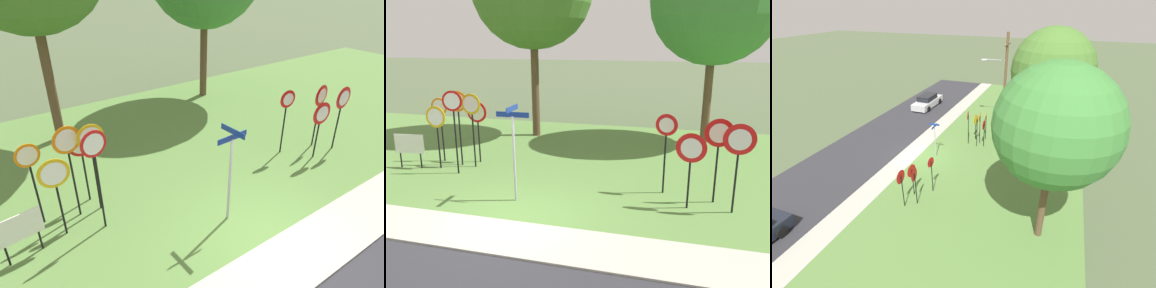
# 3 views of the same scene
# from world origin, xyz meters

# --- Properties ---
(ground_plane) EXTENTS (160.00, 160.00, 0.00)m
(ground_plane) POSITION_xyz_m (0.00, 0.00, 0.00)
(ground_plane) COLOR #4C5B3D
(sidewalk_strip) EXTENTS (44.00, 1.60, 0.06)m
(sidewalk_strip) POSITION_xyz_m (0.00, -0.80, 0.03)
(sidewalk_strip) COLOR #ADAA9E
(sidewalk_strip) RESTS_ON ground_plane
(grass_median) EXTENTS (44.00, 12.00, 0.04)m
(grass_median) POSITION_xyz_m (0.00, 6.00, 0.02)
(grass_median) COLOR #567F3D
(grass_median) RESTS_ON ground_plane
(stop_sign_near_left) EXTENTS (0.74, 0.13, 2.76)m
(stop_sign_near_left) POSITION_xyz_m (-3.61, 3.79, 2.06)
(stop_sign_near_left) COLOR black
(stop_sign_near_left) RESTS_ON grass_median
(stop_sign_near_right) EXTENTS (0.77, 0.09, 2.27)m
(stop_sign_near_right) POSITION_xyz_m (-4.17, 3.24, 1.69)
(stop_sign_near_right) COLOR black
(stop_sign_near_right) RESTS_ON grass_median
(stop_sign_far_left) EXTENTS (0.68, 0.16, 2.89)m
(stop_sign_far_left) POSITION_xyz_m (-3.23, 2.90, 2.13)
(stop_sign_far_left) COLOR black
(stop_sign_far_left) RESTS_ON grass_median
(stop_sign_far_center) EXTENTS (0.63, 0.12, 2.44)m
(stop_sign_far_center) POSITION_xyz_m (-4.54, 4.04, 1.78)
(stop_sign_far_center) COLOR black
(stop_sign_far_center) RESTS_ON grass_median
(stop_sign_far_right) EXTENTS (0.73, 0.09, 2.68)m
(stop_sign_far_right) POSITION_xyz_m (-3.03, 3.72, 2.00)
(stop_sign_far_right) COLOR black
(stop_sign_far_right) RESTS_ON grass_median
(stop_sign_center_tall) EXTENTS (0.79, 0.09, 2.33)m
(stop_sign_center_tall) POSITION_xyz_m (-3.15, 4.29, 1.74)
(stop_sign_center_tall) COLOR black
(stop_sign_center_tall) RESTS_ON grass_median
(yield_sign_near_left) EXTENTS (0.80, 0.12, 2.44)m
(yield_sign_near_left) POSITION_xyz_m (5.19, 2.61, 1.87)
(yield_sign_near_left) COLOR black
(yield_sign_near_left) RESTS_ON grass_median
(yield_sign_near_right) EXTENTS (0.64, 0.14, 2.44)m
(yield_sign_near_right) POSITION_xyz_m (3.76, 2.96, 1.84)
(yield_sign_near_right) COLOR black
(yield_sign_near_right) RESTS_ON grass_median
(yield_sign_far_left) EXTENTS (0.81, 0.13, 2.13)m
(yield_sign_far_left) POSITION_xyz_m (4.47, 2.00, 1.61)
(yield_sign_far_left) COLOR black
(yield_sign_far_left) RESTS_ON grass_median
(yield_sign_far_right) EXTENTS (0.83, 0.10, 2.45)m
(yield_sign_far_right) POSITION_xyz_m (5.64, 2.02, 1.87)
(yield_sign_far_right) COLOR black
(yield_sign_far_right) RESTS_ON grass_median
(street_name_post) EXTENTS (0.96, 0.82, 2.77)m
(street_name_post) POSITION_xyz_m (-0.32, 1.28, 1.70)
(street_name_post) COLOR #9EA0A8
(street_name_post) RESTS_ON grass_median
(notice_board) EXTENTS (1.09, 0.19, 1.25)m
(notice_board) POSITION_xyz_m (-5.21, 3.02, 0.87)
(notice_board) COLOR black
(notice_board) RESTS_ON grass_median
(oak_tree_right) EXTENTS (5.43, 5.43, 8.84)m
(oak_tree_right) POSITION_xyz_m (5.19, 9.72, 6.15)
(oak_tree_right) COLOR brown
(oak_tree_right) RESTS_ON grass_median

